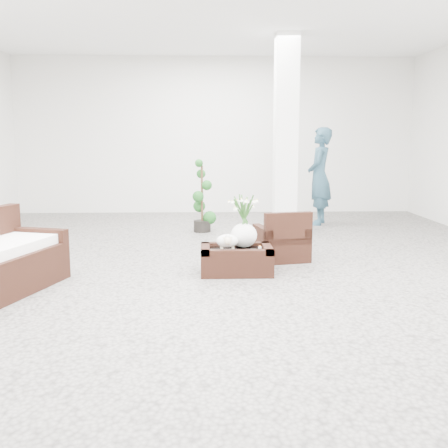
{
  "coord_description": "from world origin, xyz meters",
  "views": [
    {
      "loc": [
        -0.24,
        -6.86,
        1.71
      ],
      "look_at": [
        0.0,
        -0.1,
        0.62
      ],
      "focal_mm": 43.19,
      "sensor_mm": 36.0,
      "label": 1
    }
  ],
  "objects": [
    {
      "name": "coffee_table",
      "position": [
        0.15,
        -0.19,
        0.16
      ],
      "size": [
        0.9,
        0.6,
        0.31
      ],
      "primitive_type": "cube",
      "color": "black",
      "rests_on": "ground"
    },
    {
      "name": "sheep_figurine",
      "position": [
        0.03,
        -0.29,
        0.42
      ],
      "size": [
        0.28,
        0.23,
        0.21
      ],
      "primitive_type": "ellipsoid",
      "color": "white",
      "rests_on": "coffee_table"
    },
    {
      "name": "armchair",
      "position": [
        0.83,
        0.56,
        0.36
      ],
      "size": [
        0.78,
        0.76,
        0.71
      ],
      "primitive_type": "cube",
      "rotation": [
        0.0,
        0.0,
        3.34
      ],
      "color": "black",
      "rests_on": "ground"
    },
    {
      "name": "ground",
      "position": [
        0.0,
        0.0,
        0.0
      ],
      "size": [
        11.0,
        11.0,
        0.0
      ],
      "primitive_type": "plane",
      "color": "gray",
      "rests_on": "ground"
    },
    {
      "name": "shopper",
      "position": [
        2.01,
        3.66,
        0.95
      ],
      "size": [
        0.66,
        0.81,
        1.91
      ],
      "primitive_type": "imported",
      "rotation": [
        0.0,
        0.0,
        -1.91
      ],
      "color": "#2A4C5E",
      "rests_on": "ground"
    },
    {
      "name": "tealight",
      "position": [
        0.45,
        -0.17,
        0.33
      ],
      "size": [
        0.04,
        0.04,
        0.03
      ],
      "primitive_type": "cylinder",
      "color": "white",
      "rests_on": "coffee_table"
    },
    {
      "name": "column",
      "position": [
        1.2,
        2.8,
        1.75
      ],
      "size": [
        0.4,
        0.4,
        3.5
      ],
      "primitive_type": "cube",
      "color": "white",
      "rests_on": "ground"
    },
    {
      "name": "planter_narcissus",
      "position": [
        0.25,
        -0.09,
        0.71
      ],
      "size": [
        0.44,
        0.44,
        0.8
      ],
      "primitive_type": null,
      "color": "white",
      "rests_on": "coffee_table"
    },
    {
      "name": "topiary",
      "position": [
        -0.3,
        2.88,
        0.65
      ],
      "size": [
        0.35,
        0.35,
        1.3
      ],
      "primitive_type": null,
      "color": "#174918",
      "rests_on": "ground"
    }
  ]
}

